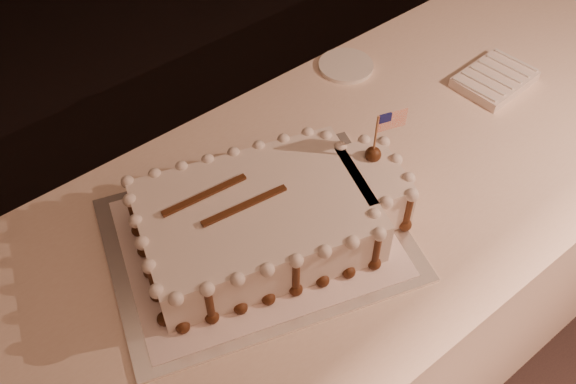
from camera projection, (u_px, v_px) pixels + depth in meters
banquet_table at (343, 279)px, 1.69m from camera, size 2.40×0.80×0.75m
cake_board at (257, 239)px, 1.30m from camera, size 0.70×0.60×0.01m
doily at (257, 238)px, 1.30m from camera, size 0.62×0.54×0.00m
sheet_cake at (271, 217)px, 1.27m from camera, size 0.59×0.43×0.22m
napkin_stack at (495, 79)px, 1.63m from camera, size 0.20×0.15×0.03m
side_plate at (346, 66)px, 1.68m from camera, size 0.14×0.14×0.01m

